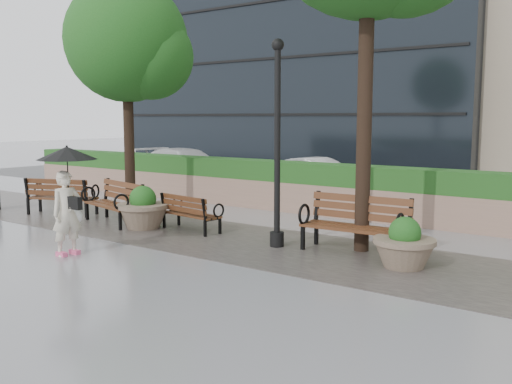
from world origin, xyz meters
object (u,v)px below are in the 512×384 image
Objects in this scene: car_right at (318,176)px; pedestrian at (67,190)px; planter_right at (404,248)px; lamppost at (277,157)px; bench_3 at (355,237)px; bench_2 at (191,220)px; bench_0 at (62,204)px; car_left at (186,167)px; bench_1 at (113,211)px; planter_left at (143,212)px.

pedestrian is at bearing -168.69° from car_right.
lamppost is (-2.66, 0.05, 1.43)m from planter_right.
bench_3 is 0.51× the size of lamppost.
pedestrian is (-0.29, -3.02, 0.98)m from bench_2.
lamppost is at bearing -175.84° from bench_2.
bench_2 is 0.78× the size of bench_3.
pedestrian reaches higher than planter_right.
car_right is (-6.07, 7.61, 0.25)m from planter_right.
car_left is (-1.99, 6.89, 0.40)m from bench_0.
pedestrian reaches higher than bench_3.
car_right is at bearing -73.74° from car_left.
planter_left is at bearing 14.70° from bench_1.
bench_3 is (3.96, 0.23, 0.08)m from bench_2.
pedestrian is at bearing -141.46° from car_left.
bench_1 is 0.42× the size of car_left.
bench_2 is 1.52× the size of planter_right.
lamppost is 4.00m from pedestrian.
pedestrian is (0.81, -2.59, 0.84)m from planter_left.
bench_3 is at bearing 158.51° from planter_right.
planter_right is 9.74m from car_right.
car_right reaches higher than bench_0.
car_left is 11.22m from pedestrian.
bench_1 is (2.10, -0.05, 0.01)m from bench_0.
car_left reaches higher than bench_2.
planter_right reaches higher than bench_2.
bench_1 is at bearing -178.90° from planter_left.
car_right is 10.45m from pedestrian.
pedestrian is at bearing -145.11° from bench_3.
car_right is at bearing 114.33° from lamppost.
planter_right is 3.02m from lamppost.
bench_1 is 0.55× the size of car_right.
planter_right is at bearing -174.43° from bench_2.
pedestrian is at bearing -133.94° from lamppost.
lamppost reaches higher than car_left.
bench_1 is 7.93m from car_right.
bench_0 is at bearing -178.90° from planter_right.
car_left reaches higher than bench_3.
planter_left is 1.12× the size of planter_right.
planter_left is at bearing -175.83° from lamppost.
bench_3 is (8.19, 0.63, 0.03)m from bench_0.
car_left is at bearing 149.38° from planter_right.
car_left is at bearing 145.90° from bench_3.
car_right is (3.27, 7.79, 0.31)m from bench_0.
bench_1 reaches higher than bench_0.
planter_left is 3.83m from lamppost.
bench_1 is 0.99× the size of pedestrian.
bench_0 is at bearing -167.67° from bench_1.
car_left is at bearing 41.10° from pedestrian.
planter_left is at bearing -173.42° from car_right.
planter_right is 0.22× the size of car_left.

